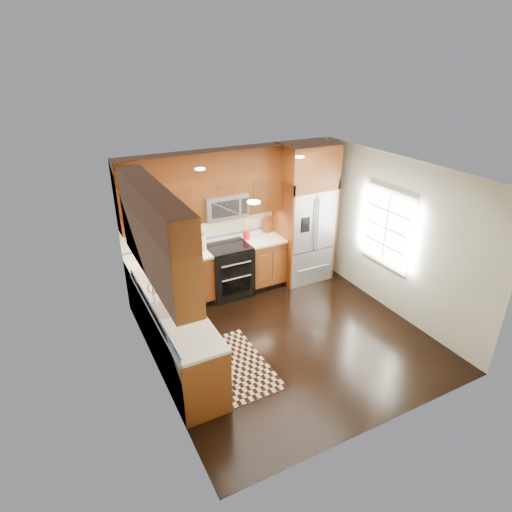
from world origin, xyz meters
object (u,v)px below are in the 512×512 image
knife_block (202,243)px  utensil_crock (247,233)px  refrigerator (304,214)px  range (229,270)px  rug (234,365)px

knife_block → utensil_crock: utensil_crock is taller
knife_block → utensil_crock: size_ratio=0.81×
refrigerator → knife_block: size_ratio=8.96×
range → refrigerator: bearing=-1.4°
range → utensil_crock: (0.44, 0.15, 0.59)m
refrigerator → utensil_crock: size_ratio=7.29×
rug → refrigerator: bearing=38.2°
rug → knife_block: bearing=80.0°
refrigerator → rug: bearing=-141.5°
rug → utensil_crock: (1.22, 2.04, 1.06)m
range → utensil_crock: bearing=19.1°
knife_block → rug: bearing=-99.7°
range → utensil_crock: size_ratio=2.65×
utensil_crock → range: bearing=-160.9°
range → refrigerator: refrigerator is taller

